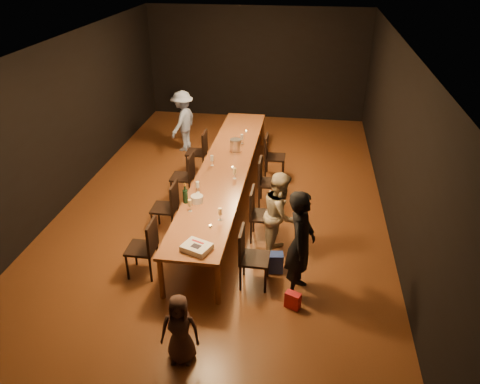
# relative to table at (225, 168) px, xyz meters

# --- Properties ---
(ground) EXTENTS (10.00, 10.00, 0.00)m
(ground) POSITION_rel_table_xyz_m (0.00, 0.00, -0.70)
(ground) COLOR #4E2C13
(ground) RESTS_ON ground
(room_shell) EXTENTS (6.04, 10.04, 3.02)m
(room_shell) POSITION_rel_table_xyz_m (0.00, 0.00, 1.38)
(room_shell) COLOR black
(room_shell) RESTS_ON ground
(table) EXTENTS (0.90, 6.00, 0.75)m
(table) POSITION_rel_table_xyz_m (0.00, 0.00, 0.00)
(table) COLOR brown
(table) RESTS_ON ground
(chair_right_0) EXTENTS (0.42, 0.42, 0.93)m
(chair_right_0) POSITION_rel_table_xyz_m (0.85, -2.40, -0.24)
(chair_right_0) COLOR black
(chair_right_0) RESTS_ON ground
(chair_right_1) EXTENTS (0.42, 0.42, 0.93)m
(chair_right_1) POSITION_rel_table_xyz_m (0.85, -1.20, -0.24)
(chair_right_1) COLOR black
(chair_right_1) RESTS_ON ground
(chair_right_2) EXTENTS (0.42, 0.42, 0.93)m
(chair_right_2) POSITION_rel_table_xyz_m (0.85, 0.00, -0.24)
(chair_right_2) COLOR black
(chair_right_2) RESTS_ON ground
(chair_right_3) EXTENTS (0.42, 0.42, 0.93)m
(chair_right_3) POSITION_rel_table_xyz_m (0.85, 1.20, -0.24)
(chair_right_3) COLOR black
(chair_right_3) RESTS_ON ground
(chair_left_0) EXTENTS (0.42, 0.42, 0.93)m
(chair_left_0) POSITION_rel_table_xyz_m (-0.85, -2.40, -0.24)
(chair_left_0) COLOR black
(chair_left_0) RESTS_ON ground
(chair_left_1) EXTENTS (0.42, 0.42, 0.93)m
(chair_left_1) POSITION_rel_table_xyz_m (-0.85, -1.20, -0.24)
(chair_left_1) COLOR black
(chair_left_1) RESTS_ON ground
(chair_left_2) EXTENTS (0.42, 0.42, 0.93)m
(chair_left_2) POSITION_rel_table_xyz_m (-0.85, 0.00, -0.24)
(chair_left_2) COLOR black
(chair_left_2) RESTS_ON ground
(chair_left_3) EXTENTS (0.42, 0.42, 0.93)m
(chair_left_3) POSITION_rel_table_xyz_m (-0.85, 1.20, -0.24)
(chair_left_3) COLOR black
(chair_left_3) RESTS_ON ground
(woman_birthday) EXTENTS (0.46, 0.63, 1.62)m
(woman_birthday) POSITION_rel_table_xyz_m (1.49, -2.45, 0.11)
(woman_birthday) COLOR black
(woman_birthday) RESTS_ON ground
(woman_tan) EXTENTS (0.59, 0.73, 1.42)m
(woman_tan) POSITION_rel_table_xyz_m (1.15, -1.53, 0.01)
(woman_tan) COLOR #C3B492
(woman_tan) RESTS_ON ground
(man_blue) EXTENTS (0.74, 1.03, 1.44)m
(man_blue) POSITION_rel_table_xyz_m (-1.43, 2.35, 0.02)
(man_blue) COLOR #8BA1D7
(man_blue) RESTS_ON ground
(child) EXTENTS (0.49, 0.34, 0.95)m
(child) POSITION_rel_table_xyz_m (0.15, -3.93, -0.23)
(child) COLOR #422B25
(child) RESTS_ON ground
(gift_bag_red) EXTENTS (0.24, 0.19, 0.25)m
(gift_bag_red) POSITION_rel_table_xyz_m (1.44, -2.83, -0.58)
(gift_bag_red) COLOR red
(gift_bag_red) RESTS_ON ground
(gift_bag_blue) EXTENTS (0.28, 0.20, 0.32)m
(gift_bag_blue) POSITION_rel_table_xyz_m (1.12, -2.06, -0.54)
(gift_bag_blue) COLOR #2640A6
(gift_bag_blue) RESTS_ON ground
(birthday_cake) EXTENTS (0.46, 0.41, 0.09)m
(birthday_cake) POSITION_rel_table_xyz_m (0.09, -2.72, 0.09)
(birthday_cake) COLOR white
(birthday_cake) RESTS_ON table
(plate_stack) EXTENTS (0.21, 0.21, 0.11)m
(plate_stack) POSITION_rel_table_xyz_m (-0.21, -1.42, 0.10)
(plate_stack) COLOR silver
(plate_stack) RESTS_ON table
(champagne_bottle) EXTENTS (0.10, 0.10, 0.35)m
(champagne_bottle) POSITION_rel_table_xyz_m (-0.39, -1.47, 0.22)
(champagne_bottle) COLOR black
(champagne_bottle) RESTS_ON table
(ice_bucket) EXTENTS (0.29, 0.29, 0.24)m
(ice_bucket) POSITION_rel_table_xyz_m (0.08, 0.73, 0.17)
(ice_bucket) COLOR silver
(ice_bucket) RESTS_ON table
(wineglass_0) EXTENTS (0.06, 0.06, 0.21)m
(wineglass_0) POSITION_rel_table_xyz_m (-0.25, -1.72, 0.15)
(wineglass_0) COLOR beige
(wineglass_0) RESTS_ON table
(wineglass_1) EXTENTS (0.06, 0.06, 0.21)m
(wineglass_1) POSITION_rel_table_xyz_m (0.26, -1.91, 0.15)
(wineglass_1) COLOR beige
(wineglass_1) RESTS_ON table
(wineglass_2) EXTENTS (0.06, 0.06, 0.21)m
(wineglass_2) POSITION_rel_table_xyz_m (-0.27, -1.10, 0.15)
(wineglass_2) COLOR silver
(wineglass_2) RESTS_ON table
(wineglass_3) EXTENTS (0.06, 0.06, 0.21)m
(wineglass_3) POSITION_rel_table_xyz_m (0.26, -0.50, 0.15)
(wineglass_3) COLOR beige
(wineglass_3) RESTS_ON table
(wineglass_4) EXTENTS (0.06, 0.06, 0.21)m
(wineglass_4) POSITION_rel_table_xyz_m (-0.25, -0.02, 0.15)
(wineglass_4) COLOR silver
(wineglass_4) RESTS_ON table
(wineglass_5) EXTENTS (0.06, 0.06, 0.21)m
(wineglass_5) POSITION_rel_table_xyz_m (0.15, 1.12, 0.15)
(wineglass_5) COLOR silver
(wineglass_5) RESTS_ON table
(tealight_near) EXTENTS (0.05, 0.05, 0.03)m
(tealight_near) POSITION_rel_table_xyz_m (0.15, -2.12, 0.06)
(tealight_near) COLOR #B2B7B2
(tealight_near) RESTS_ON table
(tealight_mid) EXTENTS (0.05, 0.05, 0.03)m
(tealight_mid) POSITION_rel_table_xyz_m (0.15, -0.09, 0.06)
(tealight_mid) COLOR #B2B7B2
(tealight_mid) RESTS_ON table
(tealight_far) EXTENTS (0.05, 0.05, 0.03)m
(tealight_far) POSITION_rel_table_xyz_m (0.15, 1.78, 0.06)
(tealight_far) COLOR #B2B7B2
(tealight_far) RESTS_ON table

